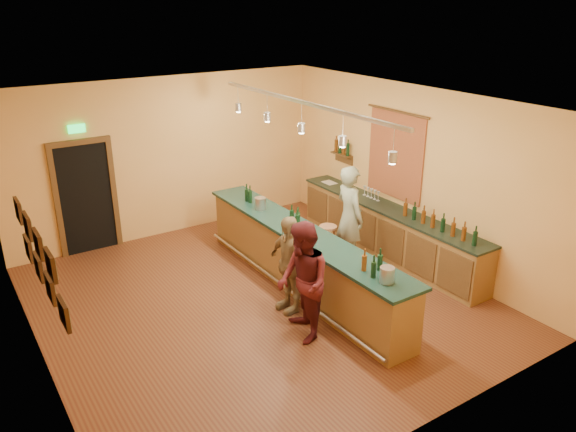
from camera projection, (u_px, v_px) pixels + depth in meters
floor at (259, 300)px, 9.13m from camera, size 7.00×7.00×0.00m
ceiling at (254, 103)px, 7.96m from camera, size 6.50×7.00×0.02m
wall_back at (168, 157)px, 11.26m from camera, size 6.50×0.02×3.20m
wall_front at (427, 308)px, 5.82m from camera, size 6.50×0.02×3.20m
wall_left at (28, 260)px, 6.88m from camera, size 0.02×7.00×3.20m
wall_right at (411, 174)px, 10.21m from camera, size 0.02×7.00×3.20m
doorway at (86, 195)px, 10.55m from camera, size 1.15×0.09×2.48m
tapestry at (395, 156)px, 10.41m from camera, size 0.03×1.40×1.60m
bottle_shelf at (342, 149)px, 11.62m from camera, size 0.17×0.55×0.54m
picture_grid at (39, 256)px, 6.19m from camera, size 0.06×2.20×0.70m
back_counter at (388, 230)px, 10.61m from camera, size 0.60×4.55×1.27m
tasting_bar at (300, 255)px, 9.32m from camera, size 0.73×5.10×1.38m
pendant_track at (302, 112)px, 8.46m from camera, size 0.11×4.60×0.50m
bartender at (350, 217)px, 10.01m from camera, size 0.52×0.73×1.89m
customer_a at (303, 282)px, 7.85m from camera, size 0.89×1.01×1.76m
customer_b at (289, 264)px, 8.60m from camera, size 0.42×0.94×1.58m
bar_stool at (328, 233)px, 10.37m from camera, size 0.33×0.33×0.68m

